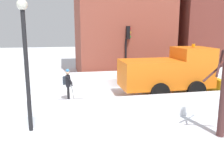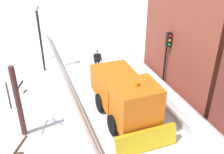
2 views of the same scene
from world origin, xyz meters
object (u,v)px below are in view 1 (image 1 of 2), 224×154
at_px(plow_truck, 171,72).
at_px(skier, 68,83).
at_px(street_lamp, 25,50).
at_px(traffic_light_pole, 127,44).

bearing_deg(plow_truck, skier, -92.36).
distance_m(plow_truck, street_lamp, 8.62).
relative_size(plow_truck, skier, 3.31).
relative_size(plow_truck, traffic_light_pole, 1.44).
bearing_deg(street_lamp, plow_truck, 115.13).
xyz_separation_m(plow_truck, street_lamp, (3.58, -7.64, 1.74)).
bearing_deg(plow_truck, street_lamp, -64.87).
bearing_deg(traffic_light_pole, skier, -52.86).
bearing_deg(traffic_light_pole, plow_truck, 26.19).
height_order(traffic_light_pole, street_lamp, street_lamp).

